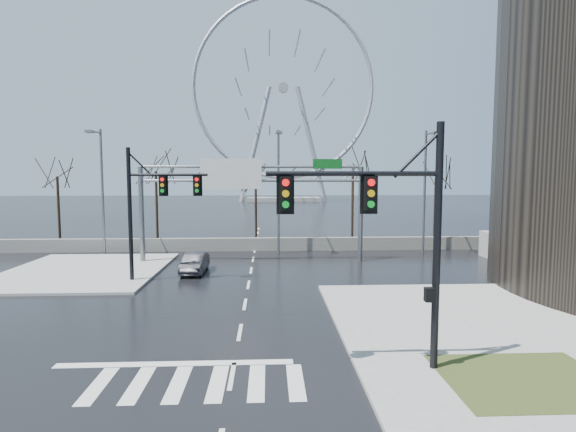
{
  "coord_description": "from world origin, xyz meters",
  "views": [
    {
      "loc": [
        1.17,
        -17.8,
        6.33
      ],
      "look_at": [
        2.33,
        8.26,
        4.0
      ],
      "focal_mm": 28.0,
      "sensor_mm": 36.0,
      "label": 1
    }
  ],
  "objects": [
    {
      "name": "sidewalk_far",
      "position": [
        -11.0,
        12.0,
        0.07
      ],
      "size": [
        10.0,
        12.0,
        0.15
      ],
      "primitive_type": "cube",
      "color": "gray",
      "rests_on": "ground"
    },
    {
      "name": "streetlight_left",
      "position": [
        -12.0,
        18.16,
        5.89
      ],
      "size": [
        0.5,
        2.55,
        10.0
      ],
      "color": "slate",
      "rests_on": "ground"
    },
    {
      "name": "barrier_wall",
      "position": [
        0.0,
        20.0,
        0.55
      ],
      "size": [
        52.0,
        0.5,
        1.1
      ],
      "primitive_type": "cube",
      "color": "slate",
      "rests_on": "ground"
    },
    {
      "name": "sign_gantry",
      "position": [
        -0.38,
        14.96,
        5.18
      ],
      "size": [
        16.36,
        0.4,
        7.6
      ],
      "color": "slate",
      "rests_on": "ground"
    },
    {
      "name": "streetlight_right",
      "position": [
        14.0,
        18.16,
        5.89
      ],
      "size": [
        0.5,
        2.55,
        10.0
      ],
      "color": "slate",
      "rests_on": "ground"
    },
    {
      "name": "signal_mast_far",
      "position": [
        -5.87,
        8.96,
        4.83
      ],
      "size": [
        4.72,
        0.41,
        8.0
      ],
      "color": "black",
      "rests_on": "ground"
    },
    {
      "name": "tree_far_left",
      "position": [
        -18.0,
        24.0,
        5.57
      ],
      "size": [
        3.5,
        3.5,
        7.0
      ],
      "color": "black",
      "rests_on": "ground"
    },
    {
      "name": "tree_left",
      "position": [
        -9.0,
        23.5,
        5.98
      ],
      "size": [
        3.75,
        3.75,
        7.5
      ],
      "color": "black",
      "rests_on": "ground"
    },
    {
      "name": "ground",
      "position": [
        0.0,
        0.0,
        0.0
      ],
      "size": [
        260.0,
        260.0,
        0.0
      ],
      "primitive_type": "plane",
      "color": "black",
      "rests_on": "ground"
    },
    {
      "name": "sidewalk_right_ext",
      "position": [
        10.0,
        2.0,
        0.07
      ],
      "size": [
        12.0,
        10.0,
        0.15
      ],
      "primitive_type": "cube",
      "color": "gray",
      "rests_on": "ground"
    },
    {
      "name": "tree_far_right",
      "position": [
        17.0,
        24.0,
        5.41
      ],
      "size": [
        3.4,
        3.4,
        6.8
      ],
      "color": "black",
      "rests_on": "ground"
    },
    {
      "name": "streetlight_mid",
      "position": [
        2.0,
        18.16,
        5.89
      ],
      "size": [
        0.5,
        2.55,
        10.0
      ],
      "color": "slate",
      "rests_on": "ground"
    },
    {
      "name": "tree_right",
      "position": [
        9.0,
        23.5,
        6.22
      ],
      "size": [
        3.9,
        3.9,
        7.8
      ],
      "color": "black",
      "rests_on": "ground"
    },
    {
      "name": "signal_mast_near",
      "position": [
        5.14,
        -4.04,
        4.87
      ],
      "size": [
        5.52,
        0.41,
        8.0
      ],
      "color": "black",
      "rests_on": "ground"
    },
    {
      "name": "ferris_wheel",
      "position": [
        5.0,
        95.0,
        26.13
      ],
      "size": [
        45.0,
        6.0,
        50.91
      ],
      "color": "gray",
      "rests_on": "ground"
    },
    {
      "name": "grass_strip",
      "position": [
        9.0,
        -5.0,
        0.15
      ],
      "size": [
        5.0,
        4.0,
        0.02
      ],
      "primitive_type": "cube",
      "color": "#2B3E19",
      "rests_on": "sidewalk_near"
    },
    {
      "name": "tree_center",
      "position": [
        0.0,
        24.5,
        5.17
      ],
      "size": [
        3.25,
        3.25,
        6.5
      ],
      "color": "black",
      "rests_on": "ground"
    },
    {
      "name": "car",
      "position": [
        -3.66,
        11.45,
        0.63
      ],
      "size": [
        1.48,
        3.89,
        1.27
      ],
      "primitive_type": "imported",
      "rotation": [
        0.0,
        0.0,
        -0.04
      ],
      "color": "black",
      "rests_on": "ground"
    }
  ]
}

